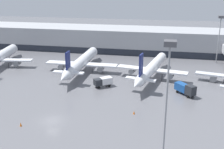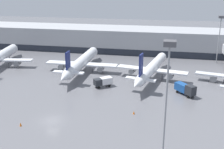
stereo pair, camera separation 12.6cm
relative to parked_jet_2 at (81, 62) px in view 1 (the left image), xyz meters
The scene contains 11 objects.
ground_plane 32.32m from the parked_jet_2, 83.36° to the right, with size 320.00×320.00×0.00m, color slate.
terminal_building 30.24m from the parked_jet_2, 82.53° to the left, with size 160.00×31.48×9.00m.
parked_jet_2 is the anchor object (origin of this frame).
parked_jet_4 21.64m from the parked_jet_2, ahead, with size 20.19×32.60×9.90m.
service_truck_0 33.04m from the parked_jet_2, 23.19° to the right, with size 5.16×5.61×2.94m.
service_truck_1 14.88m from the parked_jet_2, 50.28° to the right, with size 4.96×4.45×2.44m.
traffic_cone_1 35.36m from the parked_jet_2, 92.06° to the right, with size 0.41×0.41×0.77m.
traffic_cone_2 32.41m from the parked_jet_2, 53.11° to the right, with size 0.40×0.40×0.72m.
traffic_cone_3 29.80m from the parked_jet_2, ahead, with size 0.50×0.50×0.76m.
apron_light_mast_2 47.90m from the parked_jet_2, 56.41° to the right, with size 1.80×1.80×18.40m.
apron_light_mast_4 46.83m from the parked_jet_2, 23.47° to the left, with size 1.80×1.80×15.89m.
Camera 1 is at (21.54, -46.84, 26.34)m, focal length 45.00 mm.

